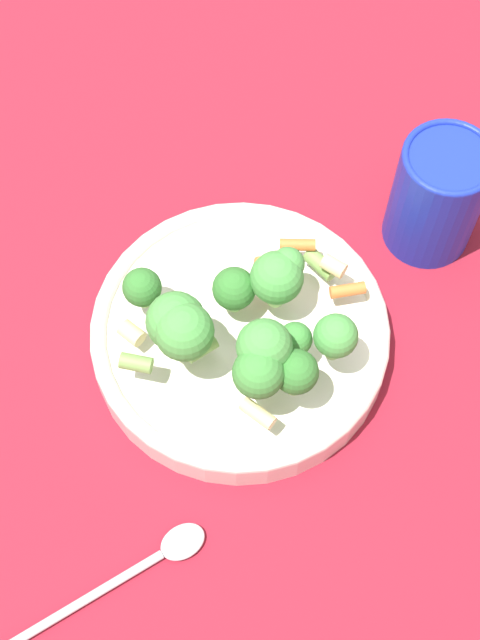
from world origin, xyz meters
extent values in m
plane|color=maroon|center=(0.00, 0.00, 0.00)|extent=(3.00, 3.00, 0.00)
cylinder|color=silver|center=(0.00, 0.00, 0.02)|extent=(0.25, 0.25, 0.03)
torus|color=silver|center=(0.00, 0.00, 0.03)|extent=(0.25, 0.25, 0.01)
cylinder|color=#8CB766|center=(-0.02, -0.01, 0.04)|extent=(0.01, 0.01, 0.01)
sphere|color=#33722D|center=(-0.02, -0.01, 0.07)|extent=(0.04, 0.04, 0.04)
cylinder|color=#8CB766|center=(0.02, 0.05, 0.05)|extent=(0.01, 0.01, 0.01)
sphere|color=#3D8438|center=(0.02, 0.05, 0.07)|extent=(0.03, 0.03, 0.03)
cylinder|color=#8CB766|center=(-0.04, 0.03, 0.07)|extent=(0.01, 0.01, 0.01)
sphere|color=#479342|center=(-0.04, 0.03, 0.08)|extent=(0.03, 0.03, 0.03)
cylinder|color=#8CB766|center=(-0.03, 0.02, 0.05)|extent=(0.02, 0.02, 0.02)
sphere|color=#479342|center=(-0.03, 0.02, 0.08)|extent=(0.04, 0.04, 0.04)
cylinder|color=#8CB766|center=(0.05, 0.05, 0.06)|extent=(0.01, 0.01, 0.02)
sphere|color=#33722D|center=(0.05, 0.05, 0.08)|extent=(0.03, 0.03, 0.03)
cylinder|color=#8CB766|center=(0.04, -0.03, 0.06)|extent=(0.02, 0.02, 0.02)
sphere|color=#479342|center=(0.04, -0.03, 0.09)|extent=(0.05, 0.05, 0.05)
cylinder|color=#8CB766|center=(0.03, -0.04, 0.06)|extent=(0.02, 0.02, 0.02)
sphere|color=#479342|center=(0.03, -0.04, 0.09)|extent=(0.05, 0.05, 0.05)
cylinder|color=#8CB766|center=(0.00, -0.08, 0.05)|extent=(0.01, 0.01, 0.01)
sphere|color=#33722D|center=(0.00, -0.08, 0.07)|extent=(0.03, 0.03, 0.03)
cylinder|color=#8CB766|center=(0.01, 0.08, 0.06)|extent=(0.01, 0.01, 0.02)
sphere|color=#479342|center=(0.01, 0.08, 0.08)|extent=(0.03, 0.03, 0.03)
cylinder|color=#8CB766|center=(0.04, 0.03, 0.07)|extent=(0.01, 0.01, 0.02)
sphere|color=#479342|center=(0.04, 0.03, 0.10)|extent=(0.04, 0.04, 0.04)
cylinder|color=#8CB766|center=(0.06, 0.03, 0.07)|extent=(0.01, 0.01, 0.02)
sphere|color=#3D8438|center=(0.06, 0.03, 0.09)|extent=(0.04, 0.04, 0.04)
cylinder|color=orange|center=(-0.03, 0.01, 0.07)|extent=(0.03, 0.01, 0.01)
cylinder|color=#729E4C|center=(0.03, -0.02, 0.05)|extent=(0.03, 0.03, 0.01)
cylinder|color=#729E4C|center=(0.05, 0.03, 0.06)|extent=(0.02, 0.02, 0.01)
cylinder|color=beige|center=(0.08, 0.03, 0.06)|extent=(0.02, 0.03, 0.01)
cylinder|color=orange|center=(-0.07, 0.03, 0.06)|extent=(0.02, 0.03, 0.01)
cylinder|color=#729E4C|center=(0.06, -0.07, 0.06)|extent=(0.01, 0.03, 0.01)
cylinder|color=beige|center=(0.03, -0.08, 0.05)|extent=(0.02, 0.02, 0.01)
cylinder|color=beige|center=(-0.06, 0.07, 0.06)|extent=(0.02, 0.02, 0.01)
cylinder|color=orange|center=(-0.04, 0.08, 0.05)|extent=(0.02, 0.03, 0.01)
cylinder|color=#729E4C|center=(-0.07, 0.05, 0.05)|extent=(0.03, 0.03, 0.01)
cylinder|color=#192DAD|center=(-0.15, 0.14, 0.06)|extent=(0.08, 0.08, 0.11)
torus|color=#192DAD|center=(-0.15, 0.14, 0.11)|extent=(0.08, 0.08, 0.01)
cylinder|color=silver|center=(0.24, -0.07, 0.00)|extent=(0.11, 0.12, 0.01)
ellipsoid|color=silver|center=(0.18, -0.01, 0.01)|extent=(0.04, 0.04, 0.01)
camera|label=1|loc=(0.32, 0.07, 0.69)|focal=50.00mm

